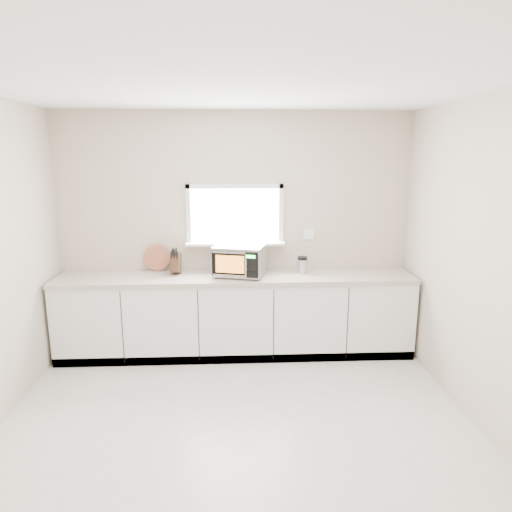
{
  "coord_description": "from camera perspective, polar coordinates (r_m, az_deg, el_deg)",
  "views": [
    {
      "loc": [
        -0.01,
        -3.18,
        2.23
      ],
      "look_at": [
        0.22,
        1.55,
        1.17
      ],
      "focal_mm": 32.0,
      "sensor_mm": 36.0,
      "label": 1
    }
  ],
  "objects": [
    {
      "name": "ground",
      "position": [
        3.88,
        -2.27,
        -22.39
      ],
      "size": [
        4.0,
        4.0,
        0.0
      ],
      "primitive_type": "plane",
      "color": "beige",
      "rests_on": "ground"
    },
    {
      "name": "countertop",
      "position": [
        5.05,
        -2.56,
        -2.63
      ],
      "size": [
        3.92,
        0.64,
        0.04
      ],
      "primitive_type": "cube",
      "color": "#BDAC9C",
      "rests_on": "cabinets"
    },
    {
      "name": "cutting_board",
      "position": [
        5.32,
        -12.3,
        -0.21
      ],
      "size": [
        0.3,
        0.07,
        0.3
      ],
      "primitive_type": "cylinder",
      "rotation": [
        1.4,
        0.0,
        0.0
      ],
      "color": "#A86041",
      "rests_on": "countertop"
    },
    {
      "name": "coffee_grinder",
      "position": [
        5.13,
        5.81,
        -1.09
      ],
      "size": [
        0.13,
        0.13,
        0.19
      ],
      "rotation": [
        0.0,
        0.0,
        0.15
      ],
      "color": "#B1B3B8",
      "rests_on": "countertop"
    },
    {
      "name": "cabinets",
      "position": [
        5.2,
        -2.51,
        -7.5
      ],
      "size": [
        3.92,
        0.6,
        0.88
      ],
      "primitive_type": "cube",
      "color": "white",
      "rests_on": "ground"
    },
    {
      "name": "microwave",
      "position": [
        4.99,
        -2.08,
        -0.48
      ],
      "size": [
        0.61,
        0.53,
        0.34
      ],
      "rotation": [
        0.0,
        0.0,
        -0.27
      ],
      "color": "black",
      "rests_on": "countertop"
    },
    {
      "name": "knife_block",
      "position": [
        5.15,
        -10.02,
        -0.76
      ],
      "size": [
        0.11,
        0.22,
        0.31
      ],
      "rotation": [
        0.0,
        0.0,
        -0.05
      ],
      "color": "#452D18",
      "rests_on": "countertop"
    },
    {
      "name": "back_wall",
      "position": [
        5.25,
        -2.62,
        3.14
      ],
      "size": [
        4.0,
        0.17,
        2.7
      ],
      "color": "#C5B09C",
      "rests_on": "ground"
    }
  ]
}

